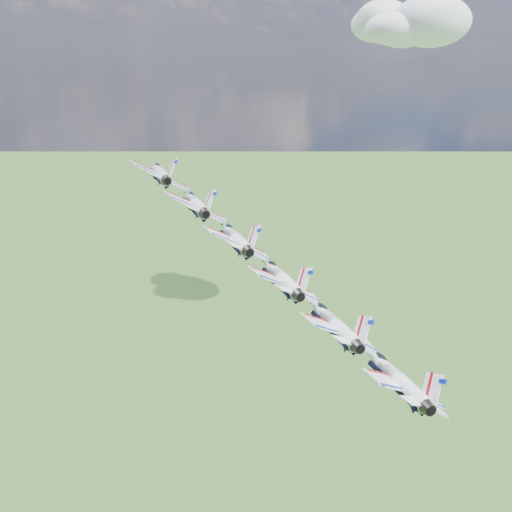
# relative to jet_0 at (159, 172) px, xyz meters

# --- Properties ---
(cloud_far) EXTENTS (54.64, 42.93, 21.47)m
(cloud_far) POSITION_rel_jet_0_xyz_m (79.21, 212.38, 32.86)
(cloud_far) COLOR white
(jet_0) EXTENTS (16.01, 18.23, 8.99)m
(jet_0) POSITION_rel_jet_0_xyz_m (0.00, 0.00, 0.00)
(jet_0) COLOR white
(jet_1) EXTENTS (16.01, 18.23, 8.99)m
(jet_1) POSITION_rel_jet_0_xyz_m (6.84, -6.90, -3.31)
(jet_1) COLOR white
(jet_2) EXTENTS (16.01, 18.23, 8.99)m
(jet_2) POSITION_rel_jet_0_xyz_m (13.68, -13.79, -6.62)
(jet_2) COLOR silver
(jet_3) EXTENTS (16.01, 18.23, 8.99)m
(jet_3) POSITION_rel_jet_0_xyz_m (20.52, -20.69, -9.93)
(jet_3) COLOR white
(jet_4) EXTENTS (16.01, 18.23, 8.99)m
(jet_4) POSITION_rel_jet_0_xyz_m (27.36, -27.58, -13.24)
(jet_4) COLOR silver
(jet_5) EXTENTS (16.01, 18.23, 8.99)m
(jet_5) POSITION_rel_jet_0_xyz_m (34.20, -34.48, -16.55)
(jet_5) COLOR silver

